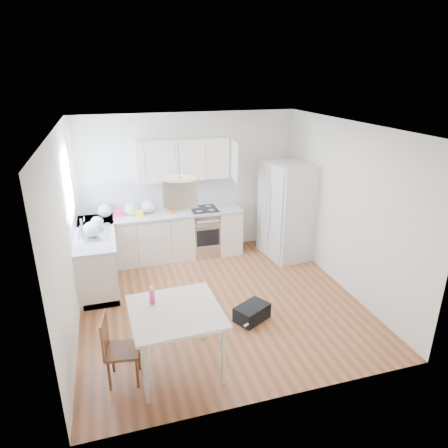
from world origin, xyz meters
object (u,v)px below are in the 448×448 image
refrigerator (288,211)px  dining_table (176,317)px  gym_bag (252,313)px  dining_chair (123,349)px

refrigerator → dining_table: bearing=-143.0°
dining_table → gym_bag: (1.21, 0.69, -0.61)m
refrigerator → gym_bag: 2.49m
refrigerator → dining_table: refrigerator is taller
dining_table → gym_bag: bearing=27.3°
gym_bag → refrigerator: bearing=24.2°
dining_chair → refrigerator: bearing=47.1°
dining_table → dining_chair: 0.69m
refrigerator → gym_bag: size_ratio=3.72×
dining_table → dining_chair: size_ratio=1.25×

